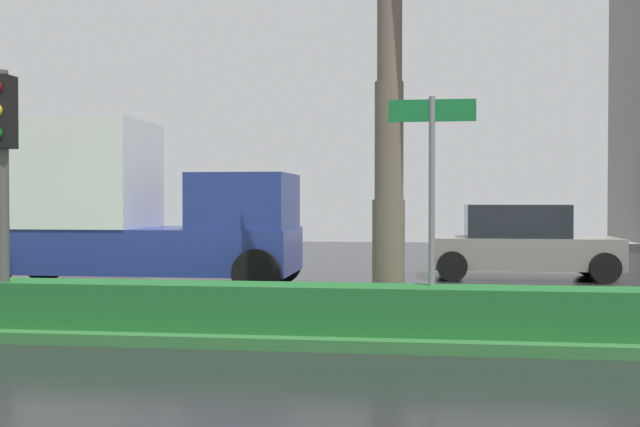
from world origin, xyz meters
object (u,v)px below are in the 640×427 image
object	(u,v)px
traffic_signal_median_left	(2,150)
car_in_traffic_leading	(520,243)
box_truck_lead	(137,214)
street_name_sign	(432,181)

from	to	relation	value
traffic_signal_median_left	car_in_traffic_leading	distance (m)	11.90
box_truck_lead	car_in_traffic_leading	distance (m)	8.73
traffic_signal_median_left	street_name_sign	size ratio (longest dim) A/B	1.13
street_name_sign	car_in_traffic_leading	bearing A→B (deg)	75.86
traffic_signal_median_left	box_truck_lead	size ratio (longest dim) A/B	0.53
traffic_signal_median_left	street_name_sign	bearing A→B (deg)	3.52
car_in_traffic_leading	traffic_signal_median_left	bearing A→B (deg)	-131.25
street_name_sign	traffic_signal_median_left	bearing A→B (deg)	-176.48
traffic_signal_median_left	street_name_sign	distance (m)	5.65
street_name_sign	car_in_traffic_leading	size ratio (longest dim) A/B	0.70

